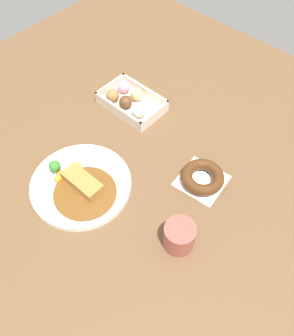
% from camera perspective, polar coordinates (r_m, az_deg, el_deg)
% --- Properties ---
extents(ground_plane, '(1.60, 1.60, 0.00)m').
position_cam_1_polar(ground_plane, '(1.02, -2.93, -0.50)').
color(ground_plane, brown).
extents(curry_plate, '(0.28, 0.28, 0.06)m').
position_cam_1_polar(curry_plate, '(0.99, -10.56, -2.63)').
color(curry_plate, white).
rests_on(curry_plate, ground_plane).
extents(donut_box, '(0.20, 0.13, 0.05)m').
position_cam_1_polar(donut_box, '(1.18, -2.76, 10.67)').
color(donut_box, beige).
rests_on(donut_box, ground_plane).
extents(chocolate_ring_donut, '(0.14, 0.14, 0.03)m').
position_cam_1_polar(chocolate_ring_donut, '(1.00, 8.87, -1.47)').
color(chocolate_ring_donut, white).
rests_on(chocolate_ring_donut, ground_plane).
extents(coffee_mug, '(0.08, 0.08, 0.08)m').
position_cam_1_polar(coffee_mug, '(0.88, 5.19, -10.82)').
color(coffee_mug, '#9E4C42').
rests_on(coffee_mug, ground_plane).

